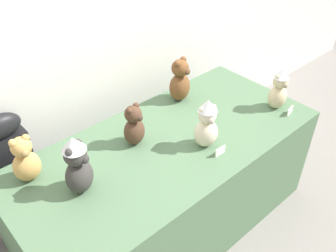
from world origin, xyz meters
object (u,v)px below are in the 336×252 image
teddy_bear_cocoa (134,126)px  teddy_bear_cream (207,124)px  display_table (168,186)px  teddy_bear_chestnut (180,81)px  teddy_bear_honey (25,160)px  teddy_bear_sand (279,89)px  teddy_bear_charcoal (77,166)px  instrument_case (14,181)px

teddy_bear_cocoa → teddy_bear_cream: bearing=-60.3°
display_table → teddy_bear_chestnut: bearing=38.5°
teddy_bear_honey → teddy_bear_cream: size_ratio=0.89×
teddy_bear_cream → teddy_bear_cocoa: (-0.29, 0.29, -0.03)m
teddy_bear_chestnut → teddy_bear_cocoa: 0.54m
display_table → teddy_bear_sand: size_ratio=6.62×
teddy_bear_charcoal → teddy_bear_sand: 1.36m
teddy_bear_charcoal → teddy_bear_cocoa: bearing=-12.1°
teddy_bear_sand → teddy_bear_charcoal: bearing=-177.5°
teddy_bear_chestnut → teddy_bear_cream: 0.51m
teddy_bear_sand → teddy_bear_cocoa: size_ratio=1.10×
teddy_bear_charcoal → teddy_bear_chestnut: bearing=-10.4°
teddy_bear_chestnut → teddy_bear_cream: (-0.23, -0.45, 0.01)m
teddy_bear_sand → teddy_bear_honey: bearing=174.5°
display_table → teddy_bear_cream: 0.55m
teddy_bear_chestnut → teddy_bear_sand: teddy_bear_chestnut is taller
instrument_case → teddy_bear_charcoal: teddy_bear_charcoal is taller
teddy_bear_honey → teddy_bear_cream: (0.87, -0.42, 0.02)m
teddy_bear_charcoal → instrument_case: bearing=80.8°
display_table → teddy_bear_cream: (0.15, -0.16, 0.51)m
teddy_bear_charcoal → teddy_bear_cream: size_ratio=1.09×
teddy_bear_cream → teddy_bear_sand: 0.63m
instrument_case → teddy_bear_cream: size_ratio=3.14×
teddy_bear_sand → instrument_case: bearing=164.9°
teddy_bear_honey → teddy_bear_cocoa: (0.58, -0.13, -0.01)m
instrument_case → teddy_bear_sand: size_ratio=3.38×
teddy_bear_cream → teddy_bear_cocoa: bearing=156.2°
teddy_bear_sand → teddy_bear_cocoa: 0.98m
display_table → instrument_case: size_ratio=1.96×
teddy_bear_honey → teddy_bear_cream: bearing=-21.5°
teddy_bear_honey → teddy_bear_sand: 1.57m
teddy_bear_sand → teddy_bear_cocoa: bearing=171.9°
teddy_bear_charcoal → teddy_bear_sand: bearing=-36.2°
teddy_bear_charcoal → teddy_bear_cocoa: size_ratio=1.29×
teddy_bear_cream → teddy_bear_cocoa: teddy_bear_cream is taller
display_table → instrument_case: (-0.75, 0.56, 0.12)m
teddy_bear_cream → teddy_bear_sand: size_ratio=1.08×
teddy_bear_chestnut → teddy_bear_cocoa: bearing=-176.8°
teddy_bear_cocoa → teddy_bear_honey: bearing=151.7°
display_table → instrument_case: bearing=142.9°
display_table → teddy_bear_chestnut: teddy_bear_chestnut is taller
instrument_case → teddy_bear_cocoa: size_ratio=3.71×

